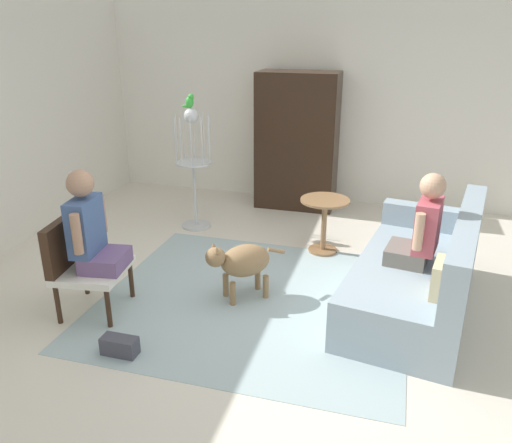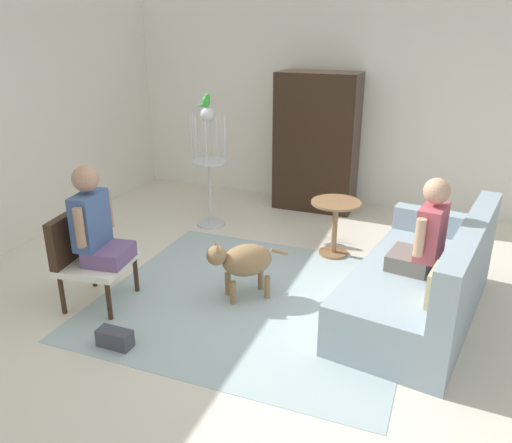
% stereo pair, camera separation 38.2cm
% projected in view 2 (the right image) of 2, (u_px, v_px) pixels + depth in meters
% --- Properties ---
extents(ground_plane, '(7.52, 7.52, 0.00)m').
position_uv_depth(ground_plane, '(263.00, 304.00, 4.72)').
color(ground_plane, beige).
extents(back_wall, '(6.78, 0.12, 2.76)m').
position_uv_depth(back_wall, '(346.00, 104.00, 6.99)').
color(back_wall, silver).
rests_on(back_wall, ground).
extents(left_wall, '(0.12, 6.87, 2.76)m').
position_uv_depth(left_wall, '(2.00, 125.00, 5.55)').
color(left_wall, silver).
rests_on(left_wall, ground).
extents(area_rug, '(2.77, 2.57, 0.01)m').
position_uv_depth(area_rug, '(255.00, 299.00, 4.79)').
color(area_rug, '#9EB2B7').
rests_on(area_rug, ground).
extents(couch, '(1.26, 2.11, 0.94)m').
position_uv_depth(couch, '(424.00, 284.00, 4.41)').
color(couch, '#8EA0AD').
rests_on(couch, ground).
extents(armchair, '(0.63, 0.69, 0.86)m').
position_uv_depth(armchair, '(85.00, 251.00, 4.60)').
color(armchair, '#382316').
rests_on(armchair, ground).
extents(person_on_couch, '(0.46, 0.54, 0.82)m').
position_uv_depth(person_on_couch, '(426.00, 234.00, 4.24)').
color(person_on_couch, '#69645E').
extents(person_on_armchair, '(0.46, 0.55, 0.87)m').
position_uv_depth(person_on_armchair, '(95.00, 223.00, 4.47)').
color(person_on_armchair, slate).
extents(round_end_table, '(0.54, 0.54, 0.62)m').
position_uv_depth(round_end_table, '(335.00, 220.00, 5.59)').
color(round_end_table, olive).
rests_on(round_end_table, ground).
extents(dog, '(0.64, 0.55, 0.59)m').
position_uv_depth(dog, '(244.00, 261.00, 4.70)').
color(dog, olive).
rests_on(dog, ground).
extents(bird_cage_stand, '(0.44, 0.44, 1.49)m').
position_uv_depth(bird_cage_stand, '(209.00, 163.00, 6.28)').
color(bird_cage_stand, silver).
rests_on(bird_cage_stand, ground).
extents(parrot, '(0.17, 0.10, 0.17)m').
position_uv_depth(parrot, '(206.00, 101.00, 6.01)').
color(parrot, green).
rests_on(parrot, bird_cage_stand).
extents(armoire_cabinet, '(1.07, 0.56, 1.83)m').
position_uv_depth(armoire_cabinet, '(317.00, 142.00, 6.90)').
color(armoire_cabinet, black).
rests_on(armoire_cabinet, ground).
extents(handbag, '(0.28, 0.13, 0.15)m').
position_uv_depth(handbag, '(115.00, 338.00, 4.07)').
color(handbag, '#3F3F4C').
rests_on(handbag, ground).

